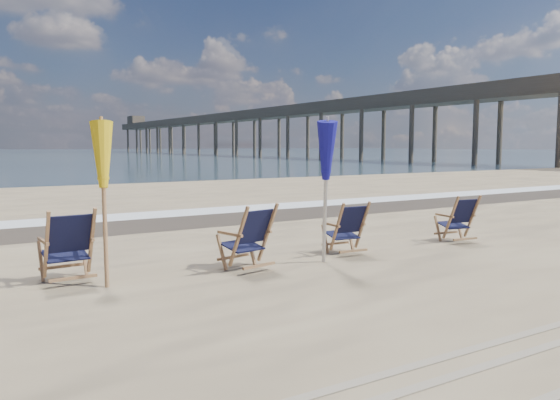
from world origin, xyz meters
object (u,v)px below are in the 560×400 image
Objects in this scene: umbrella_yellow at (103,162)px; fishing_pier at (251,127)px; beach_chair_0 at (92,244)px; beach_chair_3 at (472,218)px; umbrella_blue at (326,157)px; beach_chair_1 at (268,235)px; beach_chair_2 at (362,227)px.

fishing_pier is (40.87, 72.22, 3.08)m from umbrella_yellow.
beach_chair_0 is 0.48× the size of umbrella_yellow.
umbrella_yellow is at bearing 111.88° from beach_chair_0.
beach_chair_0 is at bearing 3.08° from beach_chair_3.
beach_chair_3 is 0.41× the size of umbrella_blue.
umbrella_blue is at bearing 153.55° from beach_chair_1.
beach_chair_0 is 0.01× the size of fishing_pier.
beach_chair_1 is at bearing 163.39° from beach_chair_0.
umbrella_blue is 0.02× the size of fishing_pier.
beach_chair_2 is 2.45m from beach_chair_3.
beach_chair_2 is at bearing 18.12° from umbrella_blue.
beach_chair_2 is at bearing -116.93° from fishing_pier.
beach_chair_0 is 1.03× the size of beach_chair_1.
umbrella_yellow is at bearing -20.05° from beach_chair_1.
umbrella_yellow reaches higher than beach_chair_1.
fishing_pier is (38.65, 72.52, 4.17)m from beach_chair_1.
beach_chair_1 is 82.28m from fishing_pier.
beach_chair_2 is (4.19, -0.45, -0.05)m from beach_chair_0.
beach_chair_2 is 81.34m from fishing_pier.
umbrella_yellow reaches higher than beach_chair_0.
fishing_pier is at bearing -130.29° from beach_chair_1.
beach_chair_3 is at bearing 179.60° from beach_chair_2.
beach_chair_2 is (1.85, 0.11, -0.04)m from beach_chair_1.
beach_chair_3 is at bearing 171.17° from beach_chair_0.
umbrella_yellow is 83.04m from fishing_pier.
beach_chair_3 is at bearing 2.17° from umbrella_blue.
beach_chair_3 is (6.63, -0.64, -0.05)m from beach_chair_0.
fishing_pier reaches higher than beach_chair_0.
umbrella_yellow is (-6.51, 0.39, 1.12)m from beach_chair_3.
umbrella_blue is at bearing -9.62° from umbrella_yellow.
beach_chair_2 is at bearing 4.04° from beach_chair_3.
beach_chair_1 is (2.34, -0.55, -0.01)m from beach_chair_0.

